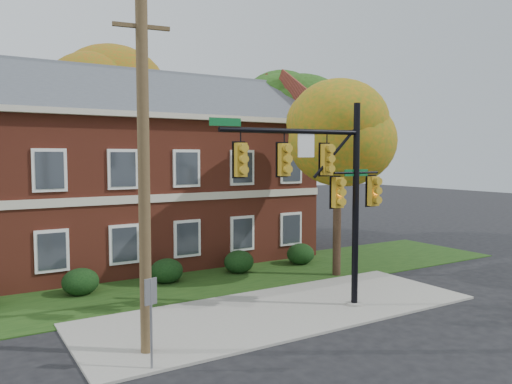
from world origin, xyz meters
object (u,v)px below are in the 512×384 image
hedge_left (80,282)px  tree_near_right (344,126)px  hedge_far_right (301,254)px  sign_post (151,308)px  traffic_signal (325,183)px  hedge_right (239,262)px  tree_far_rear (110,102)px  apartment_building (127,163)px  tree_right_rear (299,112)px  hedge_center (167,271)px  utility_pole (144,178)px

hedge_left → tree_near_right: bearing=-14.8°
hedge_far_right → sign_post: 13.23m
tree_near_right → traffic_signal: (-4.04, -3.66, -2.21)m
hedge_right → tree_far_rear: size_ratio=0.12×
apartment_building → traffic_signal: size_ratio=2.62×
hedge_right → sign_post: (-7.00, -7.98, 1.07)m
hedge_far_right → apartment_building: bearing=143.1°
apartment_building → tree_right_rear: tree_right_rear is taller
hedge_far_right → sign_post: bearing=-142.8°
hedge_center → utility_pole: size_ratio=0.15×
hedge_far_right → tree_near_right: size_ratio=0.16×
utility_pole → traffic_signal: bearing=12.7°
traffic_signal → sign_post: traffic_signal is taller
hedge_far_right → tree_right_rear: bearing=54.8°
tree_near_right → sign_post: (-10.72, -5.15, -5.07)m
hedge_left → traffic_signal: traffic_signal is taller
traffic_signal → sign_post: 7.42m
tree_far_rear → traffic_signal: (1.84, -19.59, -4.39)m
hedge_left → utility_pole: (0.24, -6.90, 4.25)m
hedge_right → tree_near_right: bearing=-37.3°
hedge_center → tree_right_rear: bearing=28.4°
hedge_right → hedge_far_right: bearing=0.0°
tree_right_rear → hedge_far_right: bearing=-125.2°
tree_near_right → utility_pole: size_ratio=0.91×
apartment_building → utility_pole: (-3.26, -12.16, -0.21)m
hedge_left → sign_post: size_ratio=0.60×
hedge_right → tree_right_rear: 12.50m
hedge_center → traffic_signal: 8.24m
tree_near_right → tree_far_rear: size_ratio=0.74×
traffic_signal → hedge_center: bearing=121.5°
tree_far_rear → traffic_signal: size_ratio=1.60×
hedge_left → tree_far_rear: size_ratio=0.12×
apartment_building → hedge_center: bearing=-90.0°
utility_pole → sign_post: size_ratio=4.01×
hedge_left → sign_post: sign_post is taller
traffic_signal → sign_post: size_ratio=3.06×
hedge_right → traffic_signal: traffic_signal is taller
utility_pole → hedge_center: bearing=73.8°
tree_far_rear → sign_post: tree_far_rear is taller
utility_pole → sign_post: utility_pole is taller
tree_far_rear → tree_right_rear: bearing=-35.0°
hedge_center → tree_far_rear: 15.57m
utility_pole → hedge_left: bearing=101.1°
hedge_left → utility_pole: bearing=-88.0°
apartment_building → hedge_far_right: (7.00, -5.25, -4.46)m
hedge_left → tree_right_rear: size_ratio=0.13×
tree_near_right → hedge_left: bearing=165.2°
hedge_right → utility_pole: utility_pole is taller
hedge_left → tree_near_right: 12.68m
hedge_center → utility_pole: utility_pole is taller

